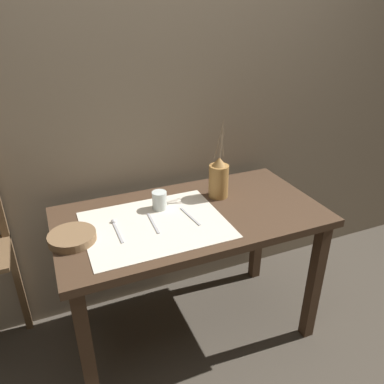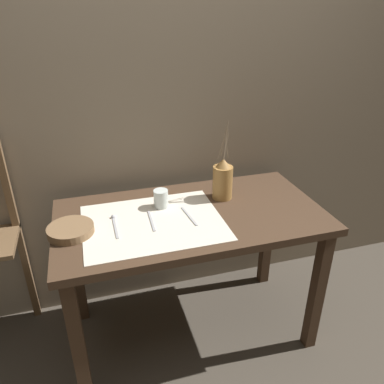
# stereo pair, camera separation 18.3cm
# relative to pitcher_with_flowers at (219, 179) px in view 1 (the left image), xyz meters

# --- Properties ---
(ground_plane) EXTENTS (12.00, 12.00, 0.00)m
(ground_plane) POSITION_rel_pitcher_with_flowers_xyz_m (-0.21, -0.12, -0.90)
(ground_plane) COLOR #473F35
(stone_wall_back) EXTENTS (7.00, 0.06, 2.40)m
(stone_wall_back) POSITION_rel_pitcher_with_flowers_xyz_m (-0.21, 0.34, 0.30)
(stone_wall_back) COLOR #7A6B56
(stone_wall_back) RESTS_ON ground_plane
(wooden_table) EXTENTS (1.34, 0.70, 0.80)m
(wooden_table) POSITION_rel_pitcher_with_flowers_xyz_m (-0.21, -0.12, -0.22)
(wooden_table) COLOR #422D1E
(wooden_table) RESTS_ON ground_plane
(linen_cloth) EXTENTS (0.67, 0.52, 0.00)m
(linen_cloth) POSITION_rel_pitcher_with_flowers_xyz_m (-0.41, -0.15, -0.10)
(linen_cloth) COLOR beige
(linen_cloth) RESTS_ON wooden_table
(pitcher_with_flowers) EXTENTS (0.11, 0.11, 0.43)m
(pitcher_with_flowers) POSITION_rel_pitcher_with_flowers_xyz_m (0.00, 0.00, 0.00)
(pitcher_with_flowers) COLOR olive
(pitcher_with_flowers) RESTS_ON wooden_table
(wooden_bowl) EXTENTS (0.21, 0.21, 0.04)m
(wooden_bowl) POSITION_rel_pitcher_with_flowers_xyz_m (-0.79, -0.14, -0.09)
(wooden_bowl) COLOR brown
(wooden_bowl) RESTS_ON wooden_table
(glass_tumbler_near) EXTENTS (0.08, 0.08, 0.09)m
(glass_tumbler_near) POSITION_rel_pitcher_with_flowers_xyz_m (-0.34, -0.01, -0.06)
(glass_tumbler_near) COLOR silver
(glass_tumbler_near) RESTS_ON wooden_table
(spoon_outer) EXTENTS (0.02, 0.20, 0.02)m
(spoon_outer) POSITION_rel_pitcher_with_flowers_xyz_m (-0.59, -0.10, -0.10)
(spoon_outer) COLOR #A8A8AD
(spoon_outer) RESTS_ON wooden_table
(knife_center) EXTENTS (0.02, 0.19, 0.00)m
(knife_center) POSITION_rel_pitcher_with_flowers_xyz_m (-0.42, -0.14, -0.10)
(knife_center) COLOR #A8A8AD
(knife_center) RESTS_ON wooden_table
(fork_outer) EXTENTS (0.03, 0.19, 0.00)m
(fork_outer) POSITION_rel_pitcher_with_flowers_xyz_m (-0.23, -0.15, -0.10)
(fork_outer) COLOR #A8A8AD
(fork_outer) RESTS_ON wooden_table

